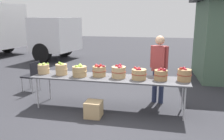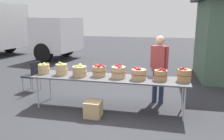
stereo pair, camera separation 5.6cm
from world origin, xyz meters
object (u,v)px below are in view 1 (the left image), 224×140
Objects in this scene: folding_chair at (32,74)px; produce_crate at (94,109)px; apple_basket_red_0 at (99,71)px; apple_basket_red_3 at (161,75)px; apple_basket_green_1 at (61,69)px; apple_basket_red_4 at (184,75)px; apple_basket_red_2 at (139,74)px; apple_basket_red_1 at (119,72)px; apple_basket_green_0 at (44,68)px; vendor_adult at (159,64)px; market_table at (109,79)px; apple_basket_green_2 at (80,71)px.

folding_chair reaches higher than produce_crate.
folding_chair is at bearing 149.15° from produce_crate.
apple_basket_red_3 is at bearing -1.86° from apple_basket_red_0.
produce_crate is (0.92, -0.50, -0.72)m from apple_basket_green_1.
apple_basket_red_4 is (2.76, 0.04, 0.00)m from apple_basket_green_1.
folding_chair is at bearing 169.25° from apple_basket_red_4.
apple_basket_red_1 is at bearing 174.00° from apple_basket_red_2.
apple_basket_green_1 is 1.54m from folding_chair.
apple_basket_red_4 is 2.04m from produce_crate.
apple_basket_green_0 is at bearing 178.69° from apple_basket_red_2.
folding_chair is (-0.79, 0.78, -0.37)m from apple_basket_green_0.
apple_basket_red_0 is 1.46m from vendor_adult.
apple_basket_green_0 is at bearing 159.30° from produce_crate.
apple_basket_red_1 is (1.83, -0.00, 0.01)m from apple_basket_green_0.
produce_crate is (1.39, -0.52, -0.70)m from apple_basket_green_0.
apple_basket_green_0 reaches higher than market_table.
market_table is at bearing 79.01° from folding_chair.
apple_basket_red_1 is 1.40m from apple_basket_red_4.
apple_basket_red_4 is at bearing -0.42° from apple_basket_red_0.
apple_basket_red_1 reaches higher than market_table.
apple_basket_red_2 is at bearing 1.12° from apple_basket_green_2.
apple_basket_green_0 reaches higher than produce_crate.
market_table is 0.70m from apple_basket_green_2.
apple_basket_green_2 is at bearing -178.02° from apple_basket_red_3.
apple_basket_red_0 is at bearing 179.58° from apple_basket_red_4.
apple_basket_green_2 reaches higher than folding_chair.
market_table is 11.61× the size of apple_basket_green_1.
apple_basket_red_0 is 0.90m from produce_crate.
market_table is 10.48× the size of apple_basket_red_2.
apple_basket_red_3 is 0.48m from apple_basket_red_4.
apple_basket_green_1 is 0.88× the size of produce_crate.
apple_basket_green_0 is 0.86× the size of apple_basket_red_1.
apple_basket_green_2 is 0.99× the size of produce_crate.
market_table is 11.74× the size of apple_basket_red_3.
apple_basket_red_1 reaches higher than apple_basket_green_1.
apple_basket_red_4 is at bearing 0.27° from apple_basket_green_0.
vendor_adult reaches higher than folding_chair.
produce_crate is (-0.44, -0.52, -0.72)m from apple_basket_red_1.
apple_basket_red_3 is 0.67m from vendor_adult.
apple_basket_red_1 is at bearing -4.14° from apple_basket_red_0.
apple_basket_red_2 is (0.91, -0.08, -0.01)m from apple_basket_red_0.
vendor_adult is at bearing 42.00° from produce_crate.
apple_basket_green_2 is 1.96m from folding_chair.
apple_basket_red_3 is (2.28, 0.01, -0.02)m from apple_basket_green_1.
produce_crate is at bearing -44.42° from apple_basket_green_2.
apple_basket_red_1 is 2.76m from folding_chair.
apple_basket_red_4 reaches higher than apple_basket_green_0.
apple_basket_red_2 reaches higher than apple_basket_red_3.
apple_basket_red_3 is 0.35× the size of folding_chair.
apple_basket_red_1 is 0.38× the size of folding_chair.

